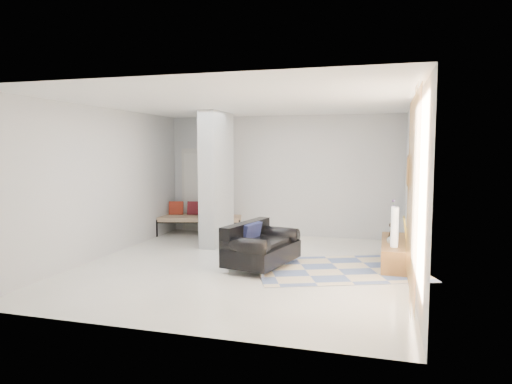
# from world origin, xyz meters

# --- Properties ---
(floor) EXTENTS (6.00, 6.00, 0.00)m
(floor) POSITION_xyz_m (0.00, 0.00, 0.00)
(floor) COLOR silver
(floor) RESTS_ON ground
(ceiling) EXTENTS (6.00, 6.00, 0.00)m
(ceiling) POSITION_xyz_m (0.00, 0.00, 2.80)
(ceiling) COLOR white
(ceiling) RESTS_ON wall_back
(wall_back) EXTENTS (6.00, 0.00, 6.00)m
(wall_back) POSITION_xyz_m (0.00, 3.00, 1.40)
(wall_back) COLOR #BABDBF
(wall_back) RESTS_ON ground
(wall_front) EXTENTS (6.00, 0.00, 6.00)m
(wall_front) POSITION_xyz_m (0.00, -3.00, 1.40)
(wall_front) COLOR #BABDBF
(wall_front) RESTS_ON ground
(wall_left) EXTENTS (0.00, 6.00, 6.00)m
(wall_left) POSITION_xyz_m (-2.75, 0.00, 1.40)
(wall_left) COLOR #BABDBF
(wall_left) RESTS_ON ground
(wall_right) EXTENTS (0.00, 6.00, 6.00)m
(wall_right) POSITION_xyz_m (2.75, 0.00, 1.40)
(wall_right) COLOR #BABDBF
(wall_right) RESTS_ON ground
(partition_column) EXTENTS (0.35, 1.20, 2.80)m
(partition_column) POSITION_xyz_m (-1.10, 1.60, 1.40)
(partition_column) COLOR #A4A9AB
(partition_column) RESTS_ON floor
(hallway_door) EXTENTS (0.85, 0.06, 2.04)m
(hallway_door) POSITION_xyz_m (-2.10, 2.96, 1.02)
(hallway_door) COLOR beige
(hallway_door) RESTS_ON floor
(curtain) EXTENTS (0.00, 2.55, 2.55)m
(curtain) POSITION_xyz_m (2.67, -1.15, 1.45)
(curtain) COLOR gold
(curtain) RESTS_ON wall_right
(wall_art) EXTENTS (0.04, 0.45, 0.55)m
(wall_art) POSITION_xyz_m (2.72, 0.90, 1.65)
(wall_art) COLOR #3D1F10
(wall_art) RESTS_ON wall_right
(media_console) EXTENTS (0.45, 1.83, 0.80)m
(media_console) POSITION_xyz_m (2.52, 0.90, 0.20)
(media_console) COLOR brown
(media_console) RESTS_ON floor
(loveseat) EXTENTS (1.14, 1.58, 0.76)m
(loveseat) POSITION_xyz_m (0.27, -0.00, 0.36)
(loveseat) COLOR silver
(loveseat) RESTS_ON floor
(daybed) EXTENTS (2.09, 1.27, 0.77)m
(daybed) POSITION_xyz_m (-1.93, 2.62, 0.41)
(daybed) COLOR black
(daybed) RESTS_ON floor
(area_rug) EXTENTS (3.20, 2.69, 0.01)m
(area_rug) POSITION_xyz_m (1.60, 0.20, 0.01)
(area_rug) COLOR beige
(area_rug) RESTS_ON floor
(cylinder_lamp) EXTENTS (0.12, 0.12, 0.67)m
(cylinder_lamp) POSITION_xyz_m (2.50, 0.41, 0.73)
(cylinder_lamp) COLOR beige
(cylinder_lamp) RESTS_ON media_console
(bronze_figurine) EXTENTS (0.14, 0.14, 0.27)m
(bronze_figurine) POSITION_xyz_m (2.47, 1.27, 0.54)
(bronze_figurine) COLOR #332516
(bronze_figurine) RESTS_ON media_console
(vase) EXTENTS (0.19, 0.19, 0.19)m
(vase) POSITION_xyz_m (2.47, 0.61, 0.50)
(vase) COLOR silver
(vase) RESTS_ON media_console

